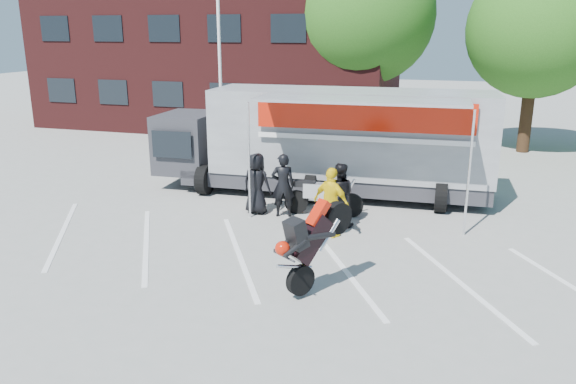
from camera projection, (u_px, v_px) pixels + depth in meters
The scene contains 13 objects.
ground at pixel (322, 285), 11.26m from camera, with size 100.00×100.00×0.00m, color gray.
parking_bay_lines at pixel (333, 265), 12.18m from camera, with size 18.00×5.00×0.01m, color white.
office_building at pixel (220, 58), 29.64m from camera, with size 18.00×8.00×7.00m, color #421515.
flagpole at pixel (225, 27), 20.81m from camera, with size 1.61×0.12×8.00m.
tree_left at pixel (366, 15), 24.98m from camera, with size 6.12×6.12×8.64m.
tree_mid at pixel (537, 30), 22.25m from camera, with size 5.44×5.44×7.68m.
transporter_truck at pixel (333, 194), 17.48m from camera, with size 10.14×4.89×3.23m, color #9B9FA3, non-canonical shape.
parked_motorcycle at pixel (323, 215), 15.53m from camera, with size 0.74×2.23×1.17m, color silver, non-canonical shape.
stunt_bike_rider at pixel (327, 288), 11.12m from camera, with size 0.79×1.69×1.98m, color black, non-canonical shape.
spectator_leather_a at pixel (257, 183), 15.48m from camera, with size 0.83×0.54×1.71m, color black.
spectator_leather_b at pixel (283, 185), 15.22m from camera, with size 0.64×0.42×1.75m, color black.
spectator_leather_c at pixel (339, 195), 14.46m from camera, with size 0.81×0.63×1.68m, color black.
spectator_hivis at pixel (331, 203), 13.68m from camera, with size 1.02×0.43×1.75m, color yellow.
Camera 1 is at (2.37, -10.05, 4.92)m, focal length 35.00 mm.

